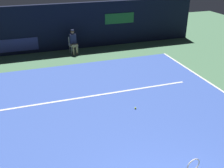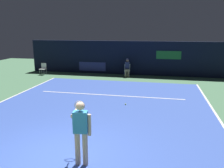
{
  "view_description": "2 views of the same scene",
  "coord_description": "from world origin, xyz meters",
  "px_view_note": "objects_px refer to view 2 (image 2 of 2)",
  "views": [
    {
      "loc": [
        -2.33,
        -2.51,
        4.95
      ],
      "look_at": [
        0.27,
        5.22,
        1.01
      ],
      "focal_mm": 42.77,
      "sensor_mm": 36.0,
      "label": 1
    },
    {
      "loc": [
        2.55,
        -5.19,
        3.46
      ],
      "look_at": [
        0.37,
        5.2,
        0.94
      ],
      "focal_mm": 36.91,
      "sensor_mm": 36.0,
      "label": 2
    }
  ],
  "objects_px": {
    "tennis_player": "(81,129)",
    "tennis_ball": "(126,104)",
    "courtside_chair_near": "(43,68)",
    "line_judge_on_chair": "(127,68)"
  },
  "relations": [
    {
      "from": "tennis_player",
      "to": "line_judge_on_chair",
      "type": "distance_m",
      "value": 11.73
    },
    {
      "from": "courtside_chair_near",
      "to": "tennis_ball",
      "type": "distance_m",
      "value": 9.67
    },
    {
      "from": "courtside_chair_near",
      "to": "tennis_player",
      "type": "bearing_deg",
      "value": -57.75
    },
    {
      "from": "line_judge_on_chair",
      "to": "tennis_ball",
      "type": "bearing_deg",
      "value": -82.42
    },
    {
      "from": "line_judge_on_chair",
      "to": "courtside_chair_near",
      "type": "relative_size",
      "value": 1.5
    },
    {
      "from": "tennis_player",
      "to": "courtside_chair_near",
      "type": "height_order",
      "value": "tennis_player"
    },
    {
      "from": "tennis_player",
      "to": "tennis_ball",
      "type": "xyz_separation_m",
      "value": [
        0.4,
        5.03,
        -0.94
      ]
    },
    {
      "from": "line_judge_on_chair",
      "to": "courtside_chair_near",
      "type": "bearing_deg",
      "value": -175.33
    },
    {
      "from": "tennis_player",
      "to": "tennis_ball",
      "type": "height_order",
      "value": "tennis_player"
    },
    {
      "from": "tennis_player",
      "to": "tennis_ball",
      "type": "relative_size",
      "value": 25.44
    }
  ]
}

